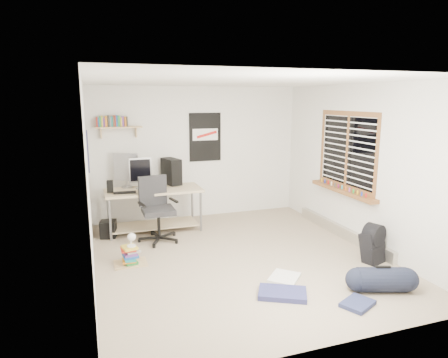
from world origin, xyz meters
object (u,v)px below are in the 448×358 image
object	(u,v)px
duffel_bag	(382,280)
desk	(154,210)
book_stack	(130,254)
office_chair	(158,212)
backpack	(373,248)

from	to	relation	value
duffel_bag	desk	bearing A→B (deg)	143.69
duffel_bag	book_stack	xyz separation A→B (m)	(-2.76, 1.80, 0.01)
office_chair	duffel_bag	xyz separation A→B (m)	(2.22, -2.60, -0.35)
duffel_bag	book_stack	bearing A→B (deg)	165.60
desk	backpack	xyz separation A→B (m)	(2.71, -2.36, -0.16)
backpack	book_stack	distance (m)	3.42
desk	duffel_bag	bearing A→B (deg)	-73.20
desk	book_stack	size ratio (longest dim) A/B	3.74
backpack	duffel_bag	world-z (taller)	duffel_bag
office_chair	backpack	xyz separation A→B (m)	(2.73, -1.81, -0.29)
office_chair	duffel_bag	distance (m)	3.44
office_chair	book_stack	distance (m)	1.02
book_stack	backpack	bearing A→B (deg)	-17.21
desk	book_stack	bearing A→B (deg)	-130.67
book_stack	office_chair	bearing A→B (deg)	55.78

